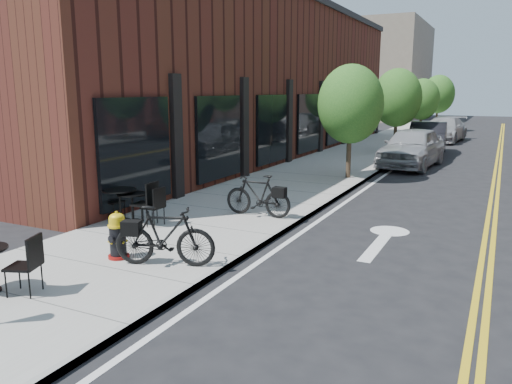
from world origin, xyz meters
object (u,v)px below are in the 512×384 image
Objects in this scene: bistro_set_b at (120,200)px; parked_car_b at (428,138)px; parked_car_a at (412,147)px; bistro_set_c at (132,203)px; bicycle_left at (258,195)px; parked_car_c at (444,129)px; fire_hydrant at (118,236)px; bicycle_right at (165,236)px.

parked_car_b reaches higher than bistro_set_b.
bistro_set_b is 13.07m from parked_car_a.
bicycle_left is at bearing 39.86° from bistro_set_c.
bistro_set_b reaches higher than bistro_set_c.
parked_car_a is 0.92× the size of parked_car_c.
fire_hydrant is 2.52m from bistro_set_c.
bicycle_left is at bearing -18.58° from bicycle_right.
bistro_set_c is at bearing -53.72° from bicycle_left.
parked_car_c is (4.40, 23.78, 0.14)m from bistro_set_b.
parked_car_a is at bearing 87.56° from fire_hydrant.
fire_hydrant is 0.17× the size of parked_car_c.
parked_car_c is at bearing 92.27° from fire_hydrant.
bicycle_right is 3.32m from bistro_set_b.
bistro_set_b is at bearing -159.55° from bistro_set_c.
parked_car_a is at bearing -84.36° from parked_car_c.
parked_car_a is (4.40, 12.30, 0.20)m from bistro_set_b.
bistro_set_c is (-1.41, 2.08, 0.03)m from fire_hydrant.
bicycle_left is 22.02m from parked_car_c.
parked_car_c is (1.81, 21.95, 0.13)m from bicycle_left.
parked_car_c reaches higher than fire_hydrant.
parked_car_c is (1.71, 25.73, 0.11)m from bicycle_right.
bistro_set_c is at bearing 132.41° from fire_hydrant.
parked_car_a reaches higher than parked_car_c.
parked_car_c is (-0.00, 11.47, -0.06)m from parked_car_a.
parked_car_a is (4.12, 12.21, 0.26)m from bistro_set_c.
parked_car_c reaches higher than bicycle_right.
parked_car_c reaches higher than bistro_set_c.
bicycle_right is 0.36× the size of parked_car_a.
parked_car_a is at bearing -26.90° from bicycle_right.
bistro_set_c reaches higher than fire_hydrant.
bistro_set_b is at bearing 34.03° from bicycle_right.
parked_car_a is (1.81, 10.47, 0.19)m from bicycle_left.
bicycle_right is 0.34× the size of parked_car_c.
bicycle_right is at bearing -38.97° from bistro_set_b.
parked_car_b is (1.71, 18.80, 0.14)m from bicycle_right.
bicycle_left is 15.13m from parked_car_b.
bicycle_right reaches higher than bicycle_left.
bicycle_right reaches higher than fire_hydrant.
parked_car_b is (4.40, 16.85, 0.17)m from bistro_set_b.
parked_car_c is (2.70, 25.77, 0.22)m from fire_hydrant.
bicycle_right reaches higher than bistro_set_b.
bistro_set_c is at bearing 14.57° from bistro_set_b.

